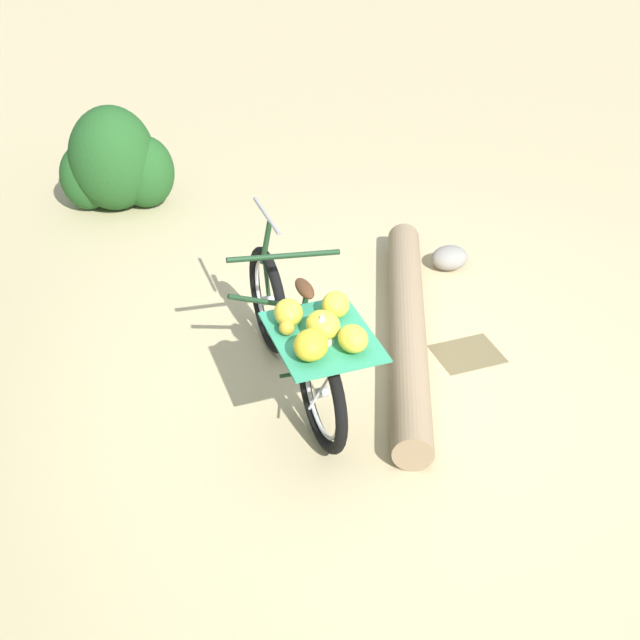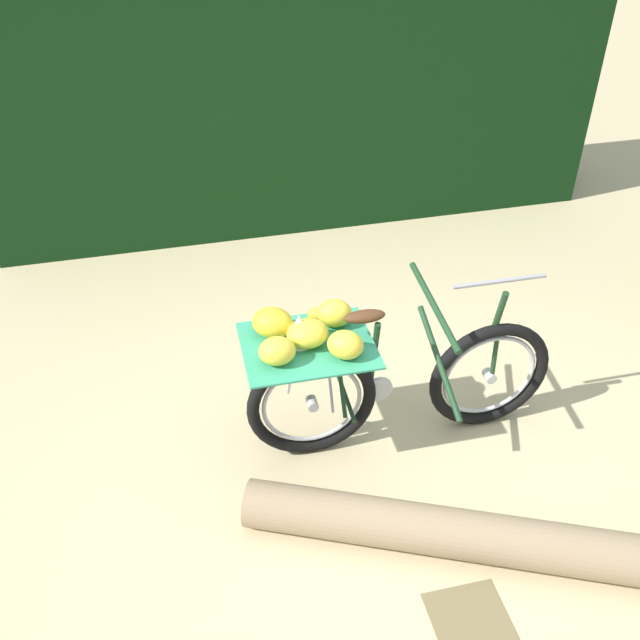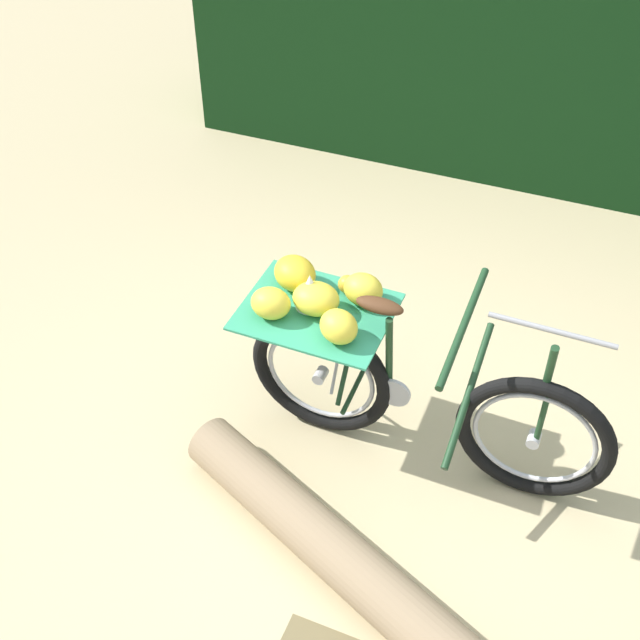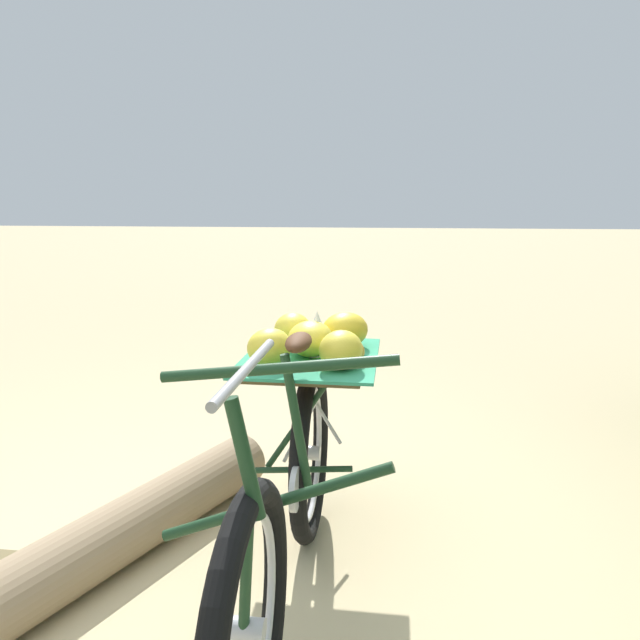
% 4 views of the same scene
% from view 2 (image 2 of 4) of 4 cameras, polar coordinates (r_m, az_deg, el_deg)
% --- Properties ---
extents(ground_plane, '(60.00, 60.00, 0.00)m').
position_cam_2_polar(ground_plane, '(4.02, 4.37, -12.20)').
color(ground_plane, '#C6B284').
extents(foliage_hedge, '(0.98, 5.19, 2.01)m').
position_cam_2_polar(foliage_hedge, '(6.24, -1.99, 17.33)').
color(foliage_hedge, black).
rests_on(foliage_hedge, ground_plane).
extents(bicycle, '(0.71, 1.78, 1.03)m').
position_cam_2_polar(bicycle, '(3.84, 4.63, -4.30)').
color(bicycle, black).
rests_on(bicycle, ground_plane).
extents(fallen_log, '(1.25, 2.48, 0.25)m').
position_cam_2_polar(fallen_log, '(3.68, 14.82, -17.03)').
color(fallen_log, '#937A5B').
rests_on(fallen_log, ground_plane).
extents(leaf_litter_patch, '(0.44, 0.36, 0.01)m').
position_cam_2_polar(leaf_litter_patch, '(3.52, 12.49, -23.41)').
color(leaf_litter_patch, olive).
rests_on(leaf_litter_patch, ground_plane).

